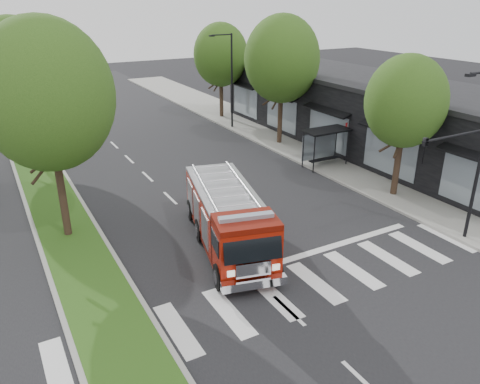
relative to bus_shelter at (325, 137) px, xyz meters
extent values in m
plane|color=black|center=(-11.20, -8.15, -2.04)|extent=(140.00, 140.00, 0.00)
cube|color=gray|center=(1.30, 1.85, -1.96)|extent=(5.00, 80.00, 0.15)
cube|color=gray|center=(-17.20, 9.85, -1.97)|extent=(3.00, 50.00, 0.14)
cube|color=#244F16|center=(-17.20, 9.85, -1.89)|extent=(2.60, 49.50, 0.02)
cube|color=black|center=(5.80, 1.85, 0.46)|extent=(8.00, 30.00, 5.00)
cylinder|color=black|center=(-1.40, -0.75, -0.79)|extent=(0.08, 0.08, 2.50)
cylinder|color=black|center=(1.40, -0.75, -0.79)|extent=(0.08, 0.08, 2.50)
cylinder|color=black|center=(-1.40, 0.45, -0.79)|extent=(0.08, 0.08, 2.50)
cylinder|color=black|center=(1.40, 0.45, -0.79)|extent=(0.08, 0.08, 2.50)
cube|color=black|center=(0.00, -0.15, 0.51)|extent=(3.20, 1.60, 0.12)
cube|color=#8C99A5|center=(0.00, 0.55, -0.74)|extent=(2.80, 0.04, 1.80)
cube|color=black|center=(0.00, -0.15, -1.49)|extent=(2.40, 0.40, 0.08)
cylinder|color=black|center=(0.30, -6.15, -0.17)|extent=(0.36, 0.36, 3.74)
ellipsoid|color=#1B3B10|center=(0.30, -6.15, 3.49)|extent=(4.40, 4.40, 5.06)
cylinder|color=black|center=(0.30, 5.85, 0.16)|extent=(0.36, 0.36, 4.40)
ellipsoid|color=#1B3B10|center=(0.30, 5.85, 4.46)|extent=(5.60, 5.60, 6.44)
cylinder|color=black|center=(0.30, 15.85, -0.06)|extent=(0.36, 0.36, 3.96)
ellipsoid|color=#1B3B10|center=(0.30, 15.85, 3.81)|extent=(5.00, 5.00, 5.75)
cylinder|color=black|center=(-17.20, -2.15, 0.27)|extent=(0.36, 0.36, 4.62)
ellipsoid|color=#1B3B10|center=(-17.20, -2.15, 4.79)|extent=(5.80, 5.80, 6.67)
cylinder|color=black|center=(-17.20, 11.85, 0.16)|extent=(0.36, 0.36, 4.40)
ellipsoid|color=#1B3B10|center=(-17.20, 11.85, 4.46)|extent=(5.60, 5.60, 6.44)
cylinder|color=black|center=(-0.70, -11.65, 1.96)|extent=(0.16, 0.16, 8.00)
cube|color=black|center=(-2.50, -11.65, 5.81)|extent=(0.45, 0.20, 0.12)
cylinder|color=black|center=(-2.70, -11.65, 3.36)|extent=(4.00, 0.10, 0.10)
imported|color=black|center=(-4.50, -11.65, 2.96)|extent=(0.18, 0.22, 1.10)
cylinder|color=black|center=(-0.70, 11.85, 1.96)|extent=(0.16, 0.16, 8.00)
cylinder|color=black|center=(-1.60, 11.85, 5.86)|extent=(1.80, 0.10, 0.10)
cube|color=black|center=(-2.50, 11.85, 5.81)|extent=(0.45, 0.20, 0.12)
cube|color=#5F0E05|center=(-10.86, -6.66, -1.54)|extent=(4.41, 8.67, 0.25)
cube|color=#931608|center=(-10.67, -5.89, -0.50)|extent=(3.93, 6.75, 1.98)
cube|color=#931608|center=(-11.60, -9.64, -0.50)|extent=(2.83, 2.33, 2.08)
cube|color=#B2B2B7|center=(-10.67, -5.89, 0.54)|extent=(3.93, 6.75, 0.12)
cylinder|color=#B2B2B7|center=(-11.53, -5.67, 0.73)|extent=(1.53, 5.79, 0.10)
cylinder|color=#B2B2B7|center=(-9.80, -6.10, 0.73)|extent=(1.53, 5.79, 0.10)
cube|color=silver|center=(-11.87, -10.74, -1.44)|extent=(2.58, 0.96, 0.35)
cube|color=#8C99A5|center=(-11.60, -9.64, 0.83)|extent=(2.20, 0.86, 0.18)
cylinder|color=black|center=(-12.77, -9.65, -1.49)|extent=(0.60, 1.14, 1.09)
cylinder|color=black|center=(-10.56, -10.20, -1.49)|extent=(0.60, 1.14, 1.09)
cylinder|color=black|center=(-11.77, -5.61, -1.49)|extent=(0.60, 1.14, 1.09)
cylinder|color=black|center=(-9.56, -6.16, -1.49)|extent=(0.60, 1.14, 1.09)
cylinder|color=black|center=(-11.20, -3.31, -1.49)|extent=(0.60, 1.14, 1.09)
cylinder|color=black|center=(-8.99, -3.86, -1.49)|extent=(0.60, 1.14, 1.09)
camera|label=1|loc=(-19.71, -23.72, 8.66)|focal=35.00mm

